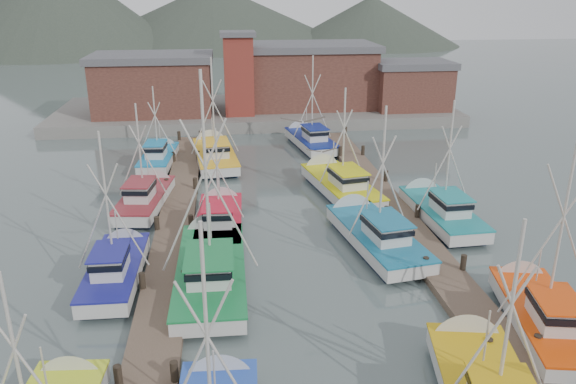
{
  "coord_description": "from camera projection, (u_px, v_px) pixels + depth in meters",
  "views": [
    {
      "loc": [
        -3.89,
        -26.3,
        13.94
      ],
      "look_at": [
        -0.21,
        4.51,
        2.6
      ],
      "focal_mm": 35.0,
      "sensor_mm": 36.0,
      "label": 1
    }
  ],
  "objects": [
    {
      "name": "boat_8",
      "position": [
        220.0,
        220.0,
        34.03
      ],
      "size": [
        2.96,
        8.52,
        7.2
      ],
      "rotation": [
        0.0,
        0.0,
        -0.04
      ],
      "color": "black",
      "rests_on": "ground"
    },
    {
      "name": "quay",
      "position": [
        256.0,
        112.0,
        64.05
      ],
      "size": [
        44.0,
        16.0,
        1.2
      ],
      "primitive_type": "cube",
      "color": "gray",
      "rests_on": "ground"
    },
    {
      "name": "shed_left",
      "position": [
        154.0,
        83.0,
        59.68
      ],
      "size": [
        12.72,
        8.48,
        6.2
      ],
      "color": "brown",
      "rests_on": "quay"
    },
    {
      "name": "boat_12",
      "position": [
        214.0,
        154.0,
        47.37
      ],
      "size": [
        4.0,
        10.03,
        9.68
      ],
      "rotation": [
        0.0,
        0.0,
        0.1
      ],
      "color": "black",
      "rests_on": "ground"
    },
    {
      "name": "boat_9",
      "position": [
        338.0,
        183.0,
        40.31
      ],
      "size": [
        4.6,
        9.97,
        8.53
      ],
      "rotation": [
        0.0,
        0.0,
        0.18
      ],
      "color": "black",
      "rests_on": "ground"
    },
    {
      "name": "boat_7",
      "position": [
        539.0,
        313.0,
        24.28
      ],
      "size": [
        4.07,
        8.63,
        10.2
      ],
      "rotation": [
        0.0,
        0.0,
        -0.19
      ],
      "color": "black",
      "rests_on": "ground"
    },
    {
      "name": "distant_hills",
      "position": [
        184.0,
        46.0,
        142.66
      ],
      "size": [
        175.0,
        140.0,
        42.0
      ],
      "color": "#3D453A",
      "rests_on": "ground"
    },
    {
      "name": "boat_5",
      "position": [
        373.0,
        233.0,
        32.12
      ],
      "size": [
        4.32,
        9.73,
        9.03
      ],
      "rotation": [
        0.0,
        0.0,
        0.16
      ],
      "color": "black",
      "rests_on": "ground"
    },
    {
      "name": "gull_near",
      "position": [
        303.0,
        120.0,
        19.15
      ],
      "size": [
        1.54,
        0.61,
        0.24
      ],
      "rotation": [
        0.0,
        0.0,
        0.02
      ],
      "color": "slate",
      "rests_on": "ground"
    },
    {
      "name": "dock_left",
      "position": [
        173.0,
        238.0,
        32.67
      ],
      "size": [
        2.3,
        46.0,
        1.5
      ],
      "color": "brown",
      "rests_on": "ground"
    },
    {
      "name": "lookout_tower",
      "position": [
        239.0,
        73.0,
        58.4
      ],
      "size": [
        3.6,
        3.6,
        8.5
      ],
      "color": "maroon",
      "rests_on": "quay"
    },
    {
      "name": "dock_right",
      "position": [
        406.0,
        226.0,
        34.23
      ],
      "size": [
        2.3,
        46.0,
        1.5
      ],
      "color": "brown",
      "rests_on": "ground"
    },
    {
      "name": "boat_11",
      "position": [
        439.0,
        210.0,
        35.54
      ],
      "size": [
        3.48,
        8.79,
        8.53
      ],
      "rotation": [
        0.0,
        0.0,
        0.05
      ],
      "color": "black",
      "rests_on": "ground"
    },
    {
      "name": "gull_far",
      "position": [
        321.0,
        151.0,
        28.52
      ],
      "size": [
        1.55,
        0.64,
        0.24
      ],
      "rotation": [
        0.0,
        0.0,
        0.15
      ],
      "color": "slate",
      "rests_on": "ground"
    },
    {
      "name": "shed_right",
      "position": [
        411.0,
        84.0,
        62.04
      ],
      "size": [
        8.48,
        6.36,
        5.2
      ],
      "color": "brown",
      "rests_on": "quay"
    },
    {
      "name": "boat_10",
      "position": [
        147.0,
        197.0,
        37.68
      ],
      "size": [
        3.51,
        8.4,
        7.78
      ],
      "rotation": [
        0.0,
        0.0,
        -0.13
      ],
      "color": "black",
      "rests_on": "ground"
    },
    {
      "name": "shed_center",
      "position": [
        309.0,
        74.0,
        63.32
      ],
      "size": [
        14.84,
        9.54,
        6.9
      ],
      "color": "brown",
      "rests_on": "quay"
    },
    {
      "name": "boat_13",
      "position": [
        309.0,
        140.0,
        51.88
      ],
      "size": [
        4.04,
        9.14,
        9.15
      ],
      "rotation": [
        0.0,
        0.0,
        0.16
      ],
      "color": "black",
      "rests_on": "ground"
    },
    {
      "name": "ground",
      "position": [
        302.0,
        267.0,
        29.75
      ],
      "size": [
        260.0,
        260.0,
        0.0
      ],
      "primitive_type": "plane",
      "color": "#4F5F5E",
      "rests_on": "ground"
    },
    {
      "name": "boat_4",
      "position": [
        211.0,
        266.0,
        28.31
      ],
      "size": [
        4.65,
        10.52,
        11.62
      ],
      "rotation": [
        0.0,
        0.0,
        -0.02
      ],
      "color": "black",
      "rests_on": "ground"
    },
    {
      "name": "boat_6",
      "position": [
        117.0,
        267.0,
        28.22
      ],
      "size": [
        3.41,
        7.88,
        8.45
      ],
      "rotation": [
        0.0,
        0.0,
        -0.02
      ],
      "color": "black",
      "rests_on": "ground"
    },
    {
      "name": "boat_14",
      "position": [
        160.0,
        157.0,
        46.63
      ],
      "size": [
        2.97,
        7.86,
        7.2
      ],
      "rotation": [
        0.0,
        0.0,
        -0.07
      ],
      "color": "black",
      "rests_on": "ground"
    }
  ]
}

